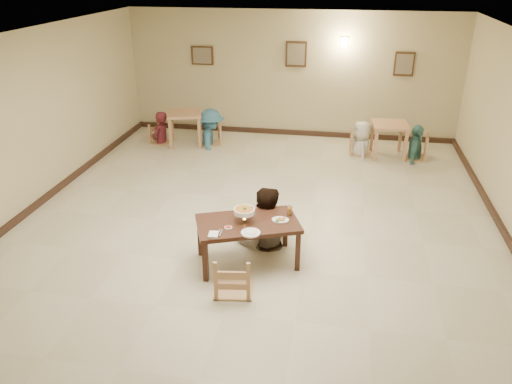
% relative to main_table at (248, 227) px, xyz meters
% --- Properties ---
extents(floor, '(10.00, 10.00, 0.00)m').
position_rel_main_table_xyz_m(floor, '(-0.08, 1.01, -0.59)').
color(floor, beige).
rests_on(floor, ground).
extents(ceiling, '(10.00, 10.00, 0.00)m').
position_rel_main_table_xyz_m(ceiling, '(-0.08, 1.01, 2.41)').
color(ceiling, silver).
rests_on(ceiling, wall_back).
extents(wall_back, '(10.00, 0.00, 10.00)m').
position_rel_main_table_xyz_m(wall_back, '(-0.08, 6.01, 0.91)').
color(wall_back, '#C9BB91').
rests_on(wall_back, floor).
extents(wall_left, '(0.00, 10.00, 10.00)m').
position_rel_main_table_xyz_m(wall_left, '(-4.08, 1.01, 0.91)').
color(wall_left, '#C9BB91').
rests_on(wall_left, floor).
extents(baseboard_back, '(8.00, 0.06, 0.12)m').
position_rel_main_table_xyz_m(baseboard_back, '(-0.08, 5.98, -0.53)').
color(baseboard_back, '#322017').
rests_on(baseboard_back, floor).
extents(baseboard_left, '(0.06, 10.00, 0.12)m').
position_rel_main_table_xyz_m(baseboard_left, '(-4.05, 1.01, -0.53)').
color(baseboard_left, '#322017').
rests_on(baseboard_left, floor).
extents(baseboard_right, '(0.06, 10.00, 0.12)m').
position_rel_main_table_xyz_m(baseboard_right, '(3.89, 1.01, -0.53)').
color(baseboard_right, '#322017').
rests_on(baseboard_right, floor).
extents(picture_a, '(0.55, 0.04, 0.45)m').
position_rel_main_table_xyz_m(picture_a, '(-2.28, 5.97, 1.31)').
color(picture_a, '#3E2717').
rests_on(picture_a, wall_back).
extents(picture_b, '(0.50, 0.04, 0.60)m').
position_rel_main_table_xyz_m(picture_b, '(0.02, 5.97, 1.41)').
color(picture_b, '#3E2717').
rests_on(picture_b, wall_back).
extents(picture_c, '(0.45, 0.04, 0.55)m').
position_rel_main_table_xyz_m(picture_c, '(2.52, 5.97, 1.26)').
color(picture_c, '#3E2717').
rests_on(picture_c, wall_back).
extents(wall_sconce, '(0.16, 0.05, 0.22)m').
position_rel_main_table_xyz_m(wall_sconce, '(1.12, 5.97, 1.71)').
color(wall_sconce, '#FFD88C').
rests_on(wall_sconce, wall_back).
extents(main_table, '(1.61, 1.26, 0.67)m').
position_rel_main_table_xyz_m(main_table, '(0.00, 0.00, 0.00)').
color(main_table, '#3E1F14').
rests_on(main_table, floor).
extents(chair_far, '(0.46, 0.46, 0.97)m').
position_rel_main_table_xyz_m(chair_far, '(0.15, 0.69, -0.10)').
color(chair_far, tan).
rests_on(chair_far, floor).
extents(chair_near, '(0.51, 0.51, 1.08)m').
position_rel_main_table_xyz_m(chair_near, '(-0.06, -0.70, -0.05)').
color(chair_near, tan).
rests_on(chair_near, floor).
extents(main_diner, '(1.04, 0.90, 1.84)m').
position_rel_main_table_xyz_m(main_diner, '(0.14, 0.61, 0.34)').
color(main_diner, gray).
rests_on(main_diner, floor).
extents(curry_warmer, '(0.34, 0.30, 0.27)m').
position_rel_main_table_xyz_m(curry_warmer, '(-0.05, 0.01, 0.24)').
color(curry_warmer, silver).
rests_on(curry_warmer, main_table).
extents(rice_plate_far, '(0.26, 0.26, 0.06)m').
position_rel_main_table_xyz_m(rice_plate_far, '(-0.08, 0.28, 0.09)').
color(rice_plate_far, white).
rests_on(rice_plate_far, main_table).
extents(rice_plate_near, '(0.26, 0.26, 0.06)m').
position_rel_main_table_xyz_m(rice_plate_near, '(0.10, -0.32, 0.09)').
color(rice_plate_near, white).
rests_on(rice_plate_near, main_table).
extents(fried_plate, '(0.24, 0.24, 0.05)m').
position_rel_main_table_xyz_m(fried_plate, '(0.45, 0.11, 0.10)').
color(fried_plate, white).
rests_on(fried_plate, main_table).
extents(chili_dish, '(0.11, 0.11, 0.02)m').
position_rel_main_table_xyz_m(chili_dish, '(-0.23, -0.23, 0.09)').
color(chili_dish, white).
rests_on(chili_dish, main_table).
extents(napkin_cutlery, '(0.17, 0.26, 0.03)m').
position_rel_main_table_xyz_m(napkin_cutlery, '(-0.38, -0.46, 0.10)').
color(napkin_cutlery, white).
rests_on(napkin_cutlery, main_table).
extents(drink_glass, '(0.07, 0.07, 0.14)m').
position_rel_main_table_xyz_m(drink_glass, '(0.56, 0.31, 0.14)').
color(drink_glass, white).
rests_on(drink_glass, main_table).
extents(bg_table_left, '(0.98, 0.98, 0.78)m').
position_rel_main_table_xyz_m(bg_table_left, '(-2.45, 4.83, 0.06)').
color(bg_table_left, tan).
rests_on(bg_table_left, floor).
extents(bg_table_right, '(0.82, 0.82, 0.76)m').
position_rel_main_table_xyz_m(bg_table_right, '(2.26, 4.85, 0.04)').
color(bg_table_right, tan).
rests_on(bg_table_right, floor).
extents(bg_chair_ll, '(0.43, 0.43, 0.91)m').
position_rel_main_table_xyz_m(bg_chair_ll, '(-3.05, 4.79, -0.13)').
color(bg_chair_ll, tan).
rests_on(bg_chair_ll, floor).
extents(bg_chair_lr, '(0.46, 0.46, 0.97)m').
position_rel_main_table_xyz_m(bg_chair_lr, '(-1.84, 4.90, -0.10)').
color(bg_chair_lr, tan).
rests_on(bg_chair_lr, floor).
extents(bg_chair_rl, '(0.48, 0.48, 1.02)m').
position_rel_main_table_xyz_m(bg_chair_rl, '(1.67, 4.88, -0.08)').
color(bg_chair_rl, tan).
rests_on(bg_chair_rl, floor).
extents(bg_chair_rr, '(0.49, 0.49, 1.05)m').
position_rel_main_table_xyz_m(bg_chair_rr, '(2.85, 4.80, -0.06)').
color(bg_chair_rr, tan).
rests_on(bg_chair_rr, floor).
extents(bg_diner_a, '(0.51, 0.65, 1.56)m').
position_rel_main_table_xyz_m(bg_diner_a, '(-3.05, 4.79, 0.19)').
color(bg_diner_a, '#561A22').
rests_on(bg_diner_a, floor).
extents(bg_diner_b, '(0.93, 1.25, 1.73)m').
position_rel_main_table_xyz_m(bg_diner_b, '(-1.84, 4.90, 0.28)').
color(bg_diner_b, teal).
rests_on(bg_diner_b, floor).
extents(bg_diner_c, '(0.63, 0.83, 1.53)m').
position_rel_main_table_xyz_m(bg_diner_c, '(1.67, 4.88, 0.18)').
color(bg_diner_c, silver).
rests_on(bg_diner_c, floor).
extents(bg_diner_d, '(0.54, 0.96, 1.54)m').
position_rel_main_table_xyz_m(bg_diner_d, '(2.85, 4.80, 0.18)').
color(bg_diner_d, teal).
rests_on(bg_diner_d, floor).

